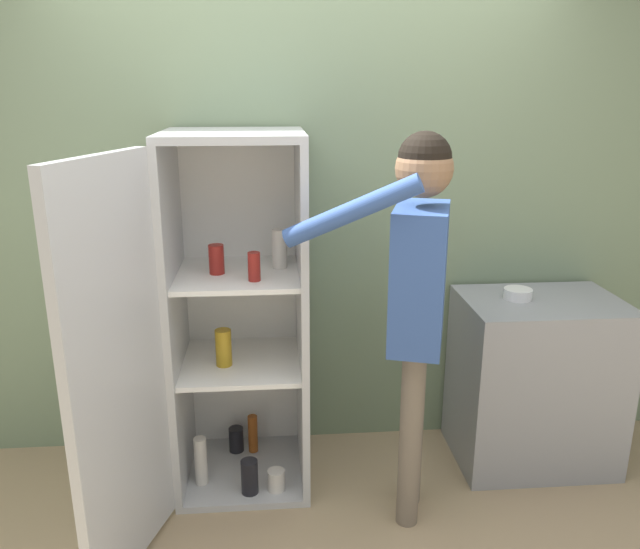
% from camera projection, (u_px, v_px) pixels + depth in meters
% --- Properties ---
extents(wall_back, '(7.00, 0.06, 2.55)m').
position_uv_depth(wall_back, '(307.00, 216.00, 3.25)').
color(wall_back, gray).
rests_on(wall_back, ground_plane).
extents(refrigerator, '(0.88, 1.23, 1.74)m').
position_uv_depth(refrigerator, '(217.00, 326.00, 2.91)').
color(refrigerator, '#B7BABC').
rests_on(refrigerator, ground_plane).
extents(person, '(0.74, 0.49, 1.76)m').
position_uv_depth(person, '(417.00, 278.00, 2.62)').
color(person, '#726656').
rests_on(person, ground_plane).
extents(counter, '(0.80, 0.57, 0.90)m').
position_uv_depth(counter, '(535.00, 381.00, 3.26)').
color(counter, gray).
rests_on(counter, ground_plane).
extents(bowl, '(0.14, 0.14, 0.05)m').
position_uv_depth(bowl, '(518.00, 294.00, 3.14)').
color(bowl, white).
rests_on(bowl, counter).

